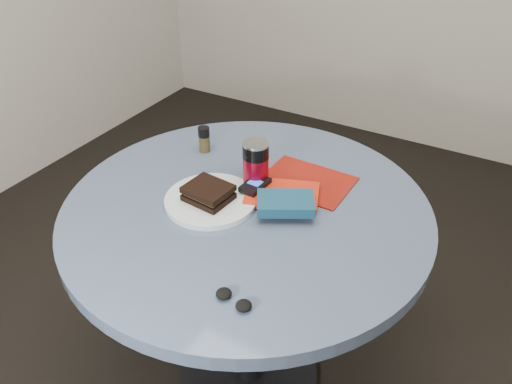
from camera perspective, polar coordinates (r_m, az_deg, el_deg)
The scene contains 11 objects.
ground at distance 1.90m, azimuth -0.84°, elevation -20.05°, with size 4.00×4.00×0.00m, color black.
table at distance 1.46m, azimuth -1.03°, elevation -6.59°, with size 1.00×1.00×0.75m.
plate at distance 1.36m, azimuth -5.18°, elevation -0.93°, with size 0.25×0.25×0.02m, color white.
sandwich at distance 1.34m, azimuth -5.47°, elevation -0.09°, with size 0.13×0.11×0.04m.
soda_can at distance 1.39m, azimuth -0.03°, elevation 3.20°, with size 0.08×0.08×0.14m.
pepper_grinder at distance 1.59m, azimuth -5.94°, elevation 6.03°, with size 0.05×0.05×0.08m.
magazine at distance 1.45m, azimuth 5.81°, elevation 1.25°, with size 0.25×0.19×0.00m, color maroon.
red_book at distance 1.37m, azimuth 2.99°, elevation -0.29°, with size 0.20×0.13×0.02m, color red.
novel at distance 1.30m, azimuth 3.40°, elevation -1.29°, with size 0.15×0.10×0.03m, color navy.
mp3_player at distance 1.38m, azimuth -0.10°, elevation 0.83°, with size 0.06×0.10×0.02m.
headphones at distance 1.08m, azimuth -2.58°, elevation -12.19°, with size 0.09×0.05×0.02m.
Camera 1 is at (0.56, -0.94, 1.55)m, focal length 35.00 mm.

